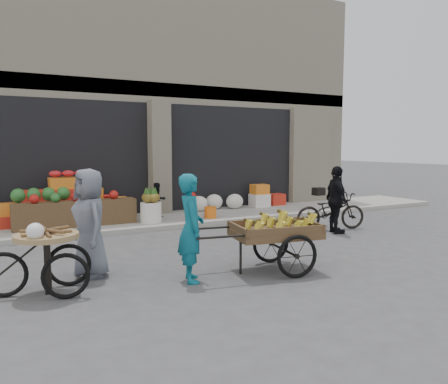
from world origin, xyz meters
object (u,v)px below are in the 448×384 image
orange_bucket (210,212)px  tricycle_cart (47,253)px  fire_hydrant (192,205)px  banana_cart (272,229)px  vendor_woman (191,228)px  bicycle (331,211)px  pineapple_bin (151,212)px  seated_person (158,200)px  cyclist (336,200)px  vendor_grey (90,223)px

orange_bucket → tricycle_cart: size_ratio=0.22×
fire_hydrant → banana_cart: bearing=-98.1°
vendor_woman → bicycle: bearing=-50.5°
bicycle → vendor_woman: bearing=132.0°
pineapple_bin → orange_bucket: pineapple_bin is taller
pineapple_bin → seated_person: bearing=56.3°
pineapple_bin → cyclist: bearing=-38.0°
tricycle_cart → cyclist: cyclist is taller
fire_hydrant → cyclist: 3.64m
fire_hydrant → orange_bucket: fire_hydrant is taller
vendor_grey → cyclist: vendor_grey is taller
bicycle → cyclist: cyclist is taller
pineapple_bin → vendor_grey: 4.16m
fire_hydrant → seated_person: seated_person is taller
seated_person → banana_cart: seated_person is taller
orange_bucket → seated_person: (-1.20, 0.70, 0.31)m
pineapple_bin → orange_bucket: bearing=-3.6°
vendor_grey → bicycle: size_ratio=0.97×
pineapple_bin → banana_cart: size_ratio=0.22×
orange_bucket → banana_cart: banana_cart is taller
fire_hydrant → cyclist: (2.42, -2.70, 0.28)m
fire_hydrant → vendor_woman: vendor_woman is taller
cyclist → orange_bucket: bearing=53.4°
fire_hydrant → vendor_woman: size_ratio=0.44×
orange_bucket → vendor_grey: bearing=-137.9°
vendor_grey → bicycle: 6.02m
banana_cart → cyclist: cyclist is taller
banana_cart → orange_bucket: bearing=85.6°
seated_person → cyclist: 4.58m
banana_cart → tricycle_cart: banana_cart is taller
pineapple_bin → tricycle_cart: size_ratio=0.36×
banana_cart → cyclist: 3.59m
pineapple_bin → cyclist: 4.49m
vendor_woman → orange_bucket: bearing=-15.0°
pineapple_bin → vendor_grey: (-2.18, -3.51, 0.47)m
seated_person → banana_cart: 5.21m
pineapple_bin → vendor_woman: vendor_woman is taller
pineapple_bin → vendor_woman: size_ratio=0.32×
vendor_woman → bicycle: 5.10m
cyclist → fire_hydrant: bearing=59.3°
pineapple_bin → fire_hydrant: fire_hydrant is taller
seated_person → vendor_woman: 5.24m
tricycle_cart → vendor_woman: bearing=1.4°
seated_person → vendor_grey: bearing=-132.1°
vendor_grey → bicycle: (5.89, 1.16, -0.39)m
pineapple_bin → tricycle_cart: (-2.87, -4.07, 0.20)m
fire_hydrant → vendor_grey: vendor_grey is taller
fire_hydrant → orange_bucket: bearing=-5.7°
seated_person → vendor_woman: vendor_woman is taller
seated_person → cyclist: cyclist is taller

